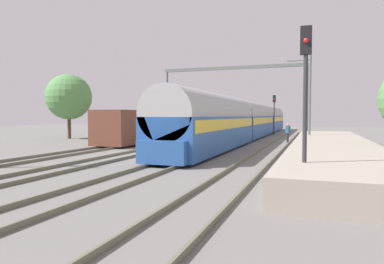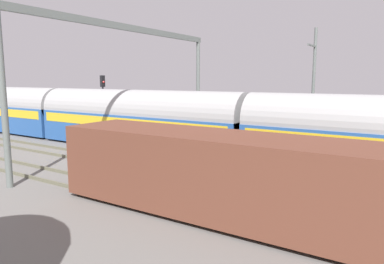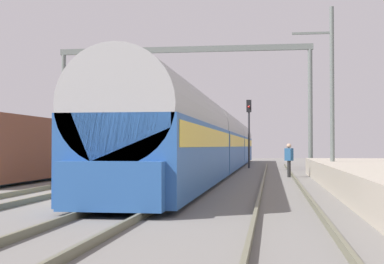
{
  "view_description": "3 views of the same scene",
  "coord_description": "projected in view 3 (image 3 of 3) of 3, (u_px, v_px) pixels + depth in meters",
  "views": [
    {
      "loc": [
        8.62,
        -20.62,
        2.42
      ],
      "look_at": [
        1.94,
        -1.57,
        1.48
      ],
      "focal_mm": 32.76,
      "sensor_mm": 36.0,
      "label": 1
    },
    {
      "loc": [
        -16.24,
        2.61,
        4.69
      ],
      "look_at": [
        0.37,
        13.22,
        1.76
      ],
      "focal_mm": 33.38,
      "sensor_mm": 36.0,
      "label": 2
    },
    {
      "loc": [
        5.47,
        -18.17,
        1.6
      ],
      "look_at": [
        0.97,
        14.41,
        2.41
      ],
      "focal_mm": 53.84,
      "sensor_mm": 36.0,
      "label": 3
    }
  ],
  "objects": [
    {
      "name": "freight_car",
      "position": [
        31.0,
        149.0,
        27.24
      ],
      "size": [
        2.8,
        13.0,
        2.7
      ],
      "color": "brown",
      "rests_on": "ground"
    },
    {
      "name": "catenary_pole_east_mid",
      "position": [
        331.0,
        90.0,
        26.28
      ],
      "size": [
        1.9,
        0.2,
        8.0
      ],
      "color": "slate",
      "rests_on": "ground"
    },
    {
      "name": "person_crossing",
      "position": [
        289.0,
        157.0,
        29.55
      ],
      "size": [
        0.46,
        0.44,
        1.73
      ],
      "rotation": [
        0.0,
        0.0,
        2.42
      ],
      "color": "#252525",
      "rests_on": "ground"
    },
    {
      "name": "track_far_east",
      "position": [
        283.0,
        195.0,
        17.91
      ],
      "size": [
        1.52,
        60.0,
        0.16
      ],
      "color": "#63614C",
      "rests_on": "ground"
    },
    {
      "name": "track_east",
      "position": [
        161.0,
        193.0,
        18.44
      ],
      "size": [
        1.51,
        60.0,
        0.16
      ],
      "color": "#63614C",
      "rests_on": "ground"
    },
    {
      "name": "ground",
      "position": [
        102.0,
        195.0,
        18.71
      ],
      "size": [
        120.0,
        120.0,
        0.0
      ],
      "primitive_type": "plane",
      "color": "slate"
    },
    {
      "name": "passenger_train",
      "position": [
        216.0,
        140.0,
        37.01
      ],
      "size": [
        2.93,
        49.2,
        3.82
      ],
      "color": "#28569E",
      "rests_on": "ground"
    },
    {
      "name": "track_west",
      "position": [
        45.0,
        192.0,
        18.97
      ],
      "size": [
        1.51,
        60.0,
        0.16
      ],
      "color": "#63614C",
      "rests_on": "ground"
    },
    {
      "name": "catenary_gantry",
      "position": [
        183.0,
        78.0,
        36.12
      ],
      "size": [
        16.06,
        0.28,
        7.86
      ],
      "color": "slate",
      "rests_on": "ground"
    },
    {
      "name": "railway_signal_far",
      "position": [
        249.0,
        124.0,
        41.86
      ],
      "size": [
        0.36,
        0.3,
        4.97
      ],
      "color": "#2D2D33",
      "rests_on": "ground"
    }
  ]
}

